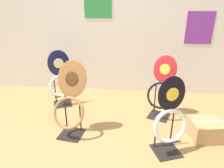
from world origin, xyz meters
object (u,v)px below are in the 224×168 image
(toilet_seat_display_navy_moon, at_px, (60,81))
(toilet_seat_display_crimson_swirl, at_px, (162,89))
(toilet_seat_display_jazz_black, at_px, (170,119))
(storage_box, at_px, (206,130))
(toilet_seat_display_woodgrain, at_px, (70,103))

(toilet_seat_display_navy_moon, height_order, toilet_seat_display_crimson_swirl, toilet_seat_display_navy_moon)
(toilet_seat_display_jazz_black, relative_size, storage_box, 2.11)
(toilet_seat_display_woodgrain, xyz_separation_m, storage_box, (1.65, 0.06, -0.31))
(toilet_seat_display_jazz_black, distance_m, toilet_seat_display_navy_moon, 1.82)
(toilet_seat_display_crimson_swirl, bearing_deg, storage_box, -44.52)
(toilet_seat_display_navy_moon, xyz_separation_m, toilet_seat_display_crimson_swirl, (1.54, -0.22, 0.02))
(toilet_seat_display_crimson_swirl, relative_size, storage_box, 2.10)
(storage_box, bearing_deg, toilet_seat_display_woodgrain, -178.06)
(toilet_seat_display_jazz_black, distance_m, toilet_seat_display_woodgrain, 1.16)
(toilet_seat_display_crimson_swirl, bearing_deg, toilet_seat_display_jazz_black, -91.40)
(toilet_seat_display_jazz_black, xyz_separation_m, toilet_seat_display_navy_moon, (-1.52, 1.00, -0.01))
(toilet_seat_display_jazz_black, distance_m, storage_box, 0.67)
(toilet_seat_display_crimson_swirl, bearing_deg, toilet_seat_display_navy_moon, 171.86)
(toilet_seat_display_navy_moon, xyz_separation_m, toilet_seat_display_woodgrain, (0.38, -0.76, 0.02))
(toilet_seat_display_navy_moon, xyz_separation_m, storage_box, (2.03, -0.71, -0.29))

